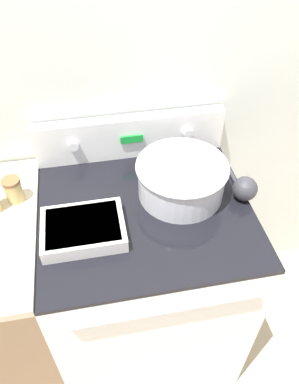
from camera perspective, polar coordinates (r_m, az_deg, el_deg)
kitchen_wall at (r=1.45m, az=-3.57°, el=16.64°), size 8.00×0.05×2.50m
stove_range at (r=1.71m, az=-0.57°, el=-13.44°), size 0.75×0.71×0.95m
control_panel at (r=1.51m, az=-2.89°, el=8.47°), size 0.75×0.07×0.18m
mixing_bowl at (r=1.34m, az=4.89°, el=2.21°), size 0.33×0.33×0.14m
casserole_dish at (r=1.25m, az=-10.05°, el=-5.49°), size 0.27×0.20×0.05m
ladle at (r=1.39m, az=14.23°, el=0.59°), size 0.09×0.27×0.09m
spice_jar_brown_cap at (r=1.40m, az=-20.03°, el=0.33°), size 0.06×0.06×0.09m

